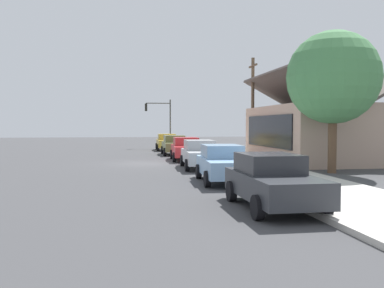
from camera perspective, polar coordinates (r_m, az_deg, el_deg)
ground_plane at (r=27.30m, az=-6.11°, el=-2.62°), size 120.00×120.00×0.00m
sidewalk_curb at (r=28.16m, az=5.35°, el=-2.29°), size 60.00×4.20×0.16m
car_mustard at (r=41.41m, az=-3.38°, el=0.28°), size 4.38×2.18×1.59m
car_olive at (r=35.27m, az=-2.34°, el=-0.11°), size 4.35×2.14×1.59m
car_cherry at (r=29.65m, az=-0.78°, el=-0.61°), size 4.71×2.27×1.59m
car_silver at (r=24.15m, az=1.08°, el=-1.34°), size 4.85×2.18×1.59m
car_skyblue at (r=18.35m, az=4.17°, el=-2.58°), size 4.55×2.20×1.59m
car_charcoal at (r=12.80m, az=10.71°, el=-4.86°), size 4.41×2.08×1.59m
storefront_building at (r=30.19m, az=17.25°, el=1.60°), size 10.97×8.22×5.96m
shade_tree at (r=22.96m, az=18.40°, el=8.42°), size 4.72×4.72×7.23m
traffic_light_main at (r=45.93m, az=-4.25°, el=3.84°), size 0.37×2.79×5.20m
utility_pole_wooden at (r=32.47m, az=8.14°, el=5.13°), size 1.80×0.24×7.50m
fire_hydrant_red at (r=26.89m, az=2.98°, el=-1.63°), size 0.22×0.22×0.71m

